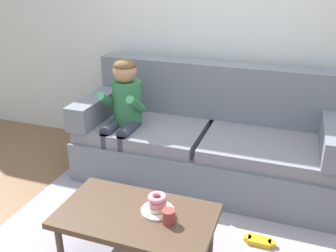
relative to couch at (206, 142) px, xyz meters
name	(u,v)px	position (x,y,z in m)	size (l,w,h in m)	color
ground	(171,231)	(-0.04, -0.86, -0.36)	(10.00, 10.00, 0.00)	brown
wall_back	(221,17)	(-0.04, 0.54, 1.04)	(8.00, 0.10, 2.80)	silver
couch	(206,142)	(0.00, 0.00, 0.00)	(2.28, 0.90, 1.02)	slate
coffee_table	(136,219)	(-0.14, -1.24, 0.00)	(0.99, 0.56, 0.40)	#4C3828
person_child	(124,109)	(-0.71, -0.22, 0.31)	(0.34, 0.58, 1.10)	#337A4C
plate	(157,210)	(-0.02, -1.17, 0.05)	(0.21, 0.21, 0.01)	white
donut	(157,207)	(-0.02, -1.17, 0.08)	(0.12, 0.12, 0.04)	beige
donut_second	(157,202)	(-0.02, -1.17, 0.11)	(0.12, 0.12, 0.04)	pink
donut_third	(157,197)	(-0.02, -1.17, 0.15)	(0.12, 0.12, 0.04)	pink
mug	(168,216)	(0.08, -1.26, 0.09)	(0.08, 0.08, 0.09)	#993D38
toy_controller	(259,242)	(0.60, -0.79, -0.33)	(0.23, 0.09, 0.05)	gold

